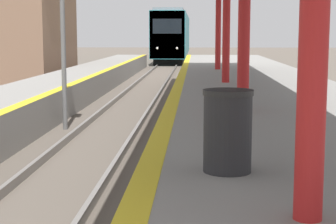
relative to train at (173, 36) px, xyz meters
The scene contains 3 objects.
train is the anchor object (origin of this frame).
signal_mid 39.71m from the train, 91.69° to the right, with size 0.36×0.31×4.42m.
trash_bin 47.65m from the train, 86.94° to the right, with size 0.57×0.57×0.92m.
Camera 1 is at (2.19, -1.59, 2.44)m, focal length 60.00 mm.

